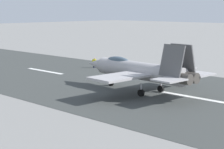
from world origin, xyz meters
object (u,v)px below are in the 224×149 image
(fighter_jet, at_px, (139,70))
(crew_person, at_px, (94,63))
(marker_cone_far, at_px, (104,61))
(marker_cone_mid, at_px, (161,68))

(fighter_jet, height_order, crew_person, fighter_jet)
(fighter_jet, distance_m, marker_cone_far, 24.46)
(fighter_jet, bearing_deg, marker_cone_mid, -61.79)
(crew_person, distance_m, marker_cone_far, 6.09)
(fighter_jet, xyz_separation_m, marker_cone_mid, (7.73, -14.41, -2.17))
(crew_person, distance_m, marker_cone_mid, 10.38)
(marker_cone_mid, distance_m, marker_cone_far, 11.92)
(fighter_jet, relative_size, marker_cone_mid, 29.96)
(crew_person, xyz_separation_m, marker_cone_far, (3.00, -5.28, -0.53))
(crew_person, bearing_deg, marker_cone_mid, -149.39)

